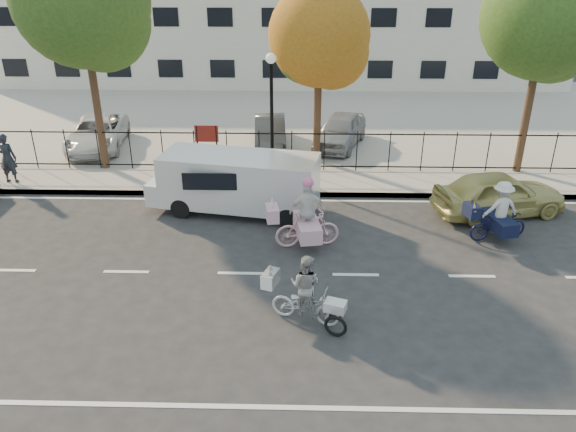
{
  "coord_description": "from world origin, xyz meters",
  "views": [
    {
      "loc": [
        1.54,
        -12.5,
        7.68
      ],
      "look_at": [
        1.21,
        1.2,
        1.1
      ],
      "focal_mm": 35.0,
      "sensor_mm": 36.0,
      "label": 1
    }
  ],
  "objects_px": {
    "bull_bike": "(499,217)",
    "zebra_trike": "(306,297)",
    "pedestrian": "(7,158)",
    "lot_car_b": "(97,133)",
    "lot_car_c": "(270,131)",
    "lamppost": "(271,93)",
    "lot_car_d": "(340,130)",
    "gold_sedan": "(499,194)",
    "unicorn_bike": "(306,222)",
    "white_van": "(237,181)"
  },
  "relations": [
    {
      "from": "gold_sedan",
      "to": "lot_car_b",
      "type": "distance_m",
      "value": 15.76
    },
    {
      "from": "zebra_trike",
      "to": "lamppost",
      "type": "bearing_deg",
      "value": 27.08
    },
    {
      "from": "white_van",
      "to": "lot_car_d",
      "type": "xyz_separation_m",
      "value": [
        3.64,
        6.29,
        -0.22
      ]
    },
    {
      "from": "zebra_trike",
      "to": "bull_bike",
      "type": "distance_m",
      "value": 6.88
    },
    {
      "from": "gold_sedan",
      "to": "pedestrian",
      "type": "relative_size",
      "value": 2.32
    },
    {
      "from": "pedestrian",
      "to": "lot_car_b",
      "type": "xyz_separation_m",
      "value": [
        1.84,
        3.87,
        -0.27
      ]
    },
    {
      "from": "unicorn_bike",
      "to": "lot_car_c",
      "type": "xyz_separation_m",
      "value": [
        -1.47,
        8.62,
        -0.04
      ]
    },
    {
      "from": "lot_car_c",
      "to": "gold_sedan",
      "type": "bearing_deg",
      "value": -43.95
    },
    {
      "from": "unicorn_bike",
      "to": "bull_bike",
      "type": "height_order",
      "value": "unicorn_bike"
    },
    {
      "from": "zebra_trike",
      "to": "gold_sedan",
      "type": "height_order",
      "value": "zebra_trike"
    },
    {
      "from": "zebra_trike",
      "to": "lot_car_d",
      "type": "xyz_separation_m",
      "value": [
        1.49,
        12.09,
        0.17
      ]
    },
    {
      "from": "lot_car_c",
      "to": "bull_bike",
      "type": "bearing_deg",
      "value": -53.06
    },
    {
      "from": "lamppost",
      "to": "lot_car_b",
      "type": "distance_m",
      "value": 8.23
    },
    {
      "from": "white_van",
      "to": "lot_car_d",
      "type": "relative_size",
      "value": 1.42
    },
    {
      "from": "gold_sedan",
      "to": "lamppost",
      "type": "bearing_deg",
      "value": 53.81
    },
    {
      "from": "lot_car_c",
      "to": "lot_car_d",
      "type": "bearing_deg",
      "value": -5.01
    },
    {
      "from": "unicorn_bike",
      "to": "lot_car_b",
      "type": "distance_m",
      "value": 11.8
    },
    {
      "from": "lot_car_b",
      "to": "pedestrian",
      "type": "bearing_deg",
      "value": -122.66
    },
    {
      "from": "lamppost",
      "to": "zebra_trike",
      "type": "xyz_separation_m",
      "value": [
        1.18,
        -8.8,
        -2.47
      ]
    },
    {
      "from": "zebra_trike",
      "to": "lot_car_c",
      "type": "height_order",
      "value": "zebra_trike"
    },
    {
      "from": "gold_sedan",
      "to": "lot_car_c",
      "type": "height_order",
      "value": "gold_sedan"
    },
    {
      "from": "zebra_trike",
      "to": "lot_car_d",
      "type": "distance_m",
      "value": 12.18
    },
    {
      "from": "bull_bike",
      "to": "lot_car_c",
      "type": "distance_m",
      "value": 10.66
    },
    {
      "from": "zebra_trike",
      "to": "unicorn_bike",
      "type": "distance_m",
      "value": 3.53
    },
    {
      "from": "zebra_trike",
      "to": "lot_car_c",
      "type": "distance_m",
      "value": 12.23
    },
    {
      "from": "pedestrian",
      "to": "lot_car_d",
      "type": "distance_m",
      "value": 12.65
    },
    {
      "from": "lot_car_b",
      "to": "lot_car_c",
      "type": "xyz_separation_m",
      "value": [
        7.11,
        0.52,
        -0.03
      ]
    },
    {
      "from": "pedestrian",
      "to": "lot_car_c",
      "type": "xyz_separation_m",
      "value": [
        8.95,
        4.38,
        -0.3
      ]
    },
    {
      "from": "pedestrian",
      "to": "lamppost",
      "type": "bearing_deg",
      "value": -172.4
    },
    {
      "from": "gold_sedan",
      "to": "zebra_trike",
      "type": "bearing_deg",
      "value": 119.74
    },
    {
      "from": "unicorn_bike",
      "to": "white_van",
      "type": "xyz_separation_m",
      "value": [
        -2.18,
        2.27,
        0.26
      ]
    },
    {
      "from": "bull_bike",
      "to": "zebra_trike",
      "type": "bearing_deg",
      "value": 113.97
    },
    {
      "from": "zebra_trike",
      "to": "pedestrian",
      "type": "xyz_separation_m",
      "value": [
        -10.39,
        7.76,
        0.39
      ]
    },
    {
      "from": "zebra_trike",
      "to": "pedestrian",
      "type": "relative_size",
      "value": 1.09
    },
    {
      "from": "lamppost",
      "to": "gold_sedan",
      "type": "distance_m",
      "value": 8.23
    },
    {
      "from": "zebra_trike",
      "to": "lot_car_c",
      "type": "xyz_separation_m",
      "value": [
        -1.44,
        12.14,
        0.09
      ]
    },
    {
      "from": "unicorn_bike",
      "to": "gold_sedan",
      "type": "bearing_deg",
      "value": -79.08
    },
    {
      "from": "gold_sedan",
      "to": "pedestrian",
      "type": "height_order",
      "value": "pedestrian"
    },
    {
      "from": "white_van",
      "to": "lot_car_b",
      "type": "distance_m",
      "value": 8.66
    },
    {
      "from": "lamppost",
      "to": "gold_sedan",
      "type": "bearing_deg",
      "value": -22.32
    },
    {
      "from": "zebra_trike",
      "to": "lot_car_b",
      "type": "relative_size",
      "value": 0.44
    },
    {
      "from": "pedestrian",
      "to": "white_van",
      "type": "bearing_deg",
      "value": 167.79
    },
    {
      "from": "zebra_trike",
      "to": "lot_car_d",
      "type": "height_order",
      "value": "zebra_trike"
    },
    {
      "from": "unicorn_bike",
      "to": "pedestrian",
      "type": "relative_size",
      "value": 1.2
    },
    {
      "from": "lot_car_b",
      "to": "lamppost",
      "type": "bearing_deg",
      "value": -28.21
    },
    {
      "from": "lamppost",
      "to": "bull_bike",
      "type": "xyz_separation_m",
      "value": [
        6.72,
        -4.72,
        -2.39
      ]
    },
    {
      "from": "bull_bike",
      "to": "lot_car_c",
      "type": "relative_size",
      "value": 0.56
    },
    {
      "from": "pedestrian",
      "to": "zebra_trike",
      "type": "bearing_deg",
      "value": 144.43
    },
    {
      "from": "lamppost",
      "to": "bull_bike",
      "type": "relative_size",
      "value": 2.18
    },
    {
      "from": "lot_car_c",
      "to": "lot_car_d",
      "type": "xyz_separation_m",
      "value": [
        2.93,
        -0.06,
        0.08
      ]
    }
  ]
}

